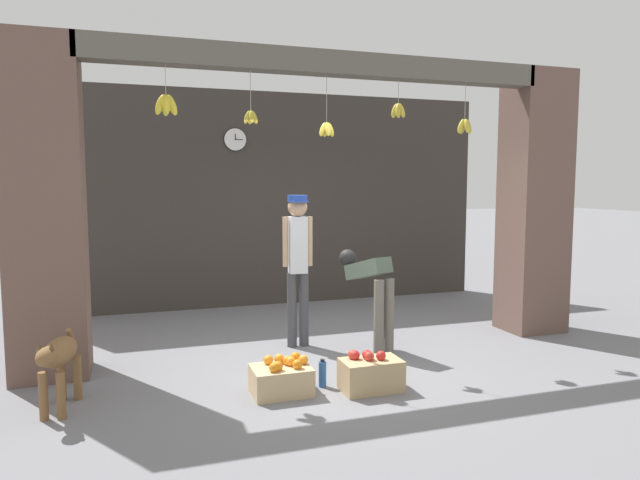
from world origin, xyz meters
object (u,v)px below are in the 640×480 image
object	(u,v)px
worker_stooping	(371,286)
water_bottle	(322,374)
shopkeeper	(298,257)
fruit_crate_oranges	(282,378)
fruit_crate_apples	(371,374)
dog	(59,359)
wall_clock	(235,139)

from	to	relation	value
worker_stooping	water_bottle	size ratio (longest dim) A/B	4.23
shopkeeper	fruit_crate_oranges	bearing A→B (deg)	72.38
water_bottle	fruit_crate_oranges	bearing A→B (deg)	-173.24
fruit_crate_apples	water_bottle	world-z (taller)	fruit_crate_apples
shopkeeper	worker_stooping	bearing A→B (deg)	153.67
worker_stooping	fruit_crate_oranges	bearing A→B (deg)	-157.27
dog	fruit_crate_oranges	bearing A→B (deg)	95.82
shopkeeper	worker_stooping	size ratio (longest dim) A/B	1.58
water_bottle	wall_clock	distance (m)	4.35
wall_clock	worker_stooping	bearing A→B (deg)	-69.72
dog	wall_clock	world-z (taller)	wall_clock
fruit_crate_apples	wall_clock	xyz separation A→B (m)	(-0.53, 3.86, 2.36)
water_bottle	dog	bearing A→B (deg)	176.14
shopkeeper	fruit_crate_oranges	distance (m)	1.74
worker_stooping	water_bottle	distance (m)	1.40
worker_stooping	fruit_crate_apples	size ratio (longest dim) A/B	2.04
shopkeeper	wall_clock	size ratio (longest dim) A/B	5.07
dog	shopkeeper	bearing A→B (deg)	128.46
shopkeeper	water_bottle	bearing A→B (deg)	87.66
dog	worker_stooping	world-z (taller)	worker_stooping
shopkeeper	wall_clock	world-z (taller)	wall_clock
fruit_crate_oranges	wall_clock	bearing A→B (deg)	85.96
dog	worker_stooping	size ratio (longest dim) A/B	0.73
fruit_crate_oranges	fruit_crate_apples	size ratio (longest dim) A/B	0.96
dog	wall_clock	xyz separation A→B (m)	(2.09, 3.49, 2.07)
fruit_crate_apples	fruit_crate_oranges	bearing A→B (deg)	167.61
dog	water_bottle	distance (m)	2.25
dog	wall_clock	distance (m)	4.56
water_bottle	wall_clock	world-z (taller)	wall_clock
wall_clock	water_bottle	bearing A→B (deg)	-87.81
fruit_crate_apples	worker_stooping	bearing A→B (deg)	67.01
fruit_crate_apples	water_bottle	bearing A→B (deg)	150.39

